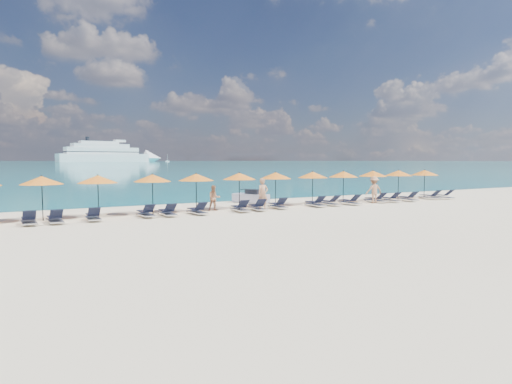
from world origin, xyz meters
name	(u,v)px	position (x,y,z in m)	size (l,w,h in m)	color
ground	(284,219)	(0.00, 0.00, 0.00)	(1400.00, 1400.00, 0.00)	beige
sea	(38,162)	(0.00, 660.00, 0.01)	(1600.00, 1300.00, 0.01)	#1FA9B2
cruise_ship	(113,154)	(87.80, 570.67, 10.01)	(139.88, 47.79, 38.48)	white
sailboat_near	(147,161)	(130.48, 567.12, 0.99)	(5.24, 1.75, 9.60)	white
sailboat_far	(167,161)	(158.11, 562.33, 1.06)	(5.62, 1.87, 10.30)	white
jetski	(251,197)	(2.38, 8.22, 0.39)	(2.02, 2.82, 0.94)	#A8ABC7
beachgoer_a	(263,194)	(1.04, 4.07, 0.96)	(0.70, 0.46, 1.92)	tan
beachgoer_b	(214,198)	(-1.74, 5.03, 0.76)	(0.74, 0.43, 1.52)	tan
beachgoer_c	(374,190)	(9.82, 3.93, 0.94)	(1.21, 0.56, 1.88)	tan
umbrella_2	(42,180)	(-10.87, 5.24, 2.02)	(2.10, 2.10, 2.28)	black
umbrella_3	(98,179)	(-8.23, 5.24, 2.02)	(2.10, 2.10, 2.28)	black
umbrella_4	(152,178)	(-5.33, 5.29, 2.02)	(2.10, 2.10, 2.28)	black
umbrella_5	(196,177)	(-2.79, 5.21, 2.02)	(2.10, 2.10, 2.28)	black
umbrella_6	(239,176)	(0.09, 5.37, 2.02)	(2.10, 2.10, 2.28)	black
umbrella_7	(276,176)	(2.65, 5.29, 2.02)	(2.10, 2.10, 2.28)	black
umbrella_8	(313,175)	(5.56, 5.28, 2.02)	(2.10, 2.10, 2.28)	black
umbrella_9	(343,174)	(8.11, 5.16, 2.02)	(2.10, 2.10, 2.28)	black
umbrella_10	(373,174)	(10.92, 5.23, 2.02)	(2.10, 2.10, 2.28)	black
umbrella_11	(399,173)	(13.56, 5.27, 2.02)	(2.10, 2.10, 2.28)	black
umbrella_12	(425,173)	(16.27, 5.14, 2.02)	(2.10, 2.10, 2.28)	black
lounger_3	(29,220)	(-11.49, 3.93, 0.24)	(0.73, 1.74, 0.66)	silver
lounger_4	(55,219)	(-10.39, 3.87, 0.24)	(0.74, 1.74, 0.66)	silver
lounger_5	(93,216)	(-8.67, 3.95, 0.24)	(0.64, 1.71, 0.66)	silver
lounger_6	(146,213)	(-6.02, 4.06, 0.24)	(0.73, 1.74, 0.66)	silver
lounger_7	(168,212)	(-4.89, 3.93, 0.24)	(0.65, 1.71, 0.66)	silver
lounger_8	(197,210)	(-3.24, 3.85, 0.24)	(0.76, 1.75, 0.66)	silver
lounger_9	(240,208)	(-0.61, 3.84, 0.24)	(0.73, 1.74, 0.66)	silver
lounger_10	(257,207)	(0.55, 3.88, 0.24)	(0.78, 1.75, 0.66)	silver
lounger_11	(278,205)	(2.16, 4.16, 0.24)	(0.72, 1.73, 0.66)	silver
lounger_12	(315,203)	(4.87, 3.98, 0.24)	(0.67, 1.72, 0.66)	silver
lounger_13	(330,202)	(6.07, 4.06, 0.24)	(0.79, 1.75, 0.66)	silver
lounger_14	(350,201)	(7.64, 3.85, 0.24)	(0.69, 1.72, 0.66)	silver
lounger_15	(376,199)	(10.28, 4.20, 0.24)	(0.75, 1.74, 0.66)	silver
lounger_16	(390,199)	(11.42, 3.96, 0.24)	(0.64, 1.71, 0.66)	silver
lounger_17	(408,198)	(13.04, 3.83, 0.24)	(0.77, 1.75, 0.66)	silver
lounger_18	(431,196)	(15.79, 4.12, 0.24)	(0.66, 1.71, 0.66)	silver
lounger_19	(443,196)	(16.90, 3.88, 0.24)	(0.79, 1.75, 0.66)	silver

